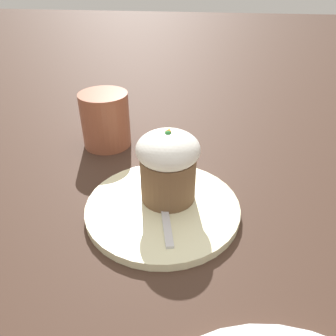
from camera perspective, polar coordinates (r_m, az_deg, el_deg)
name	(u,v)px	position (r m, az deg, el deg)	size (l,w,h in m)	color
ground_plane	(163,211)	(0.47, -0.93, -7.45)	(4.00, 4.00, 0.00)	#3D281E
dessert_plate	(163,207)	(0.46, -0.93, -6.89)	(0.21, 0.21, 0.01)	beige
carrot_cake	(168,165)	(0.44, 0.00, 0.61)	(0.09, 0.09, 0.11)	brown
spoon	(164,207)	(0.45, -0.67, -6.73)	(0.11, 0.04, 0.01)	silver
coffee_cup	(106,119)	(0.62, -10.77, 8.33)	(0.12, 0.09, 0.10)	#9E563D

